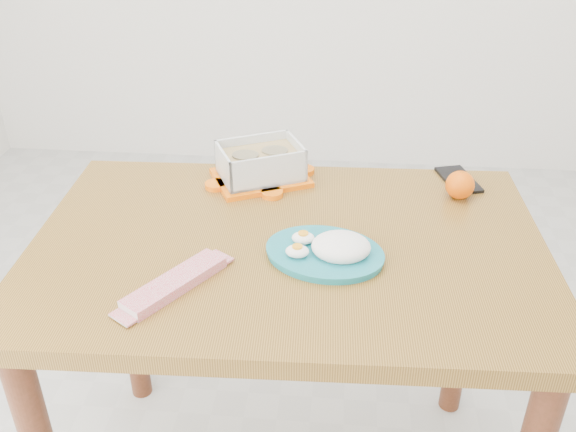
# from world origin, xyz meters

# --- Properties ---
(ground) EXTENTS (3.50, 3.50, 0.00)m
(ground) POSITION_xyz_m (0.00, 0.00, 0.00)
(ground) COLOR #B7B7B2
(ground) RESTS_ON ground
(dining_table) EXTENTS (1.07, 0.73, 0.75)m
(dining_table) POSITION_xyz_m (-0.05, -0.20, 0.63)
(dining_table) COLOR olive
(dining_table) RESTS_ON ground
(food_container) EXTENTS (0.26, 0.24, 0.09)m
(food_container) POSITION_xyz_m (-0.14, 0.06, 0.79)
(food_container) COLOR #FF6A07
(food_container) RESTS_ON dining_table
(orange_fruit) EXTENTS (0.07, 0.07, 0.07)m
(orange_fruit) POSITION_xyz_m (0.33, 0.02, 0.78)
(orange_fruit) COLOR #F06404
(orange_fruit) RESTS_ON dining_table
(rice_plate) EXTENTS (0.28, 0.28, 0.06)m
(rice_plate) POSITION_xyz_m (0.04, -0.25, 0.77)
(rice_plate) COLOR #177582
(rice_plate) RESTS_ON dining_table
(candy_bar) EXTENTS (0.16, 0.21, 0.02)m
(candy_bar) POSITION_xyz_m (-0.24, -0.37, 0.76)
(candy_bar) COLOR red
(candy_bar) RESTS_ON dining_table
(smartphone) EXTENTS (0.10, 0.15, 0.01)m
(smartphone) POSITION_xyz_m (0.34, 0.10, 0.75)
(smartphone) COLOR black
(smartphone) RESTS_ON dining_table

